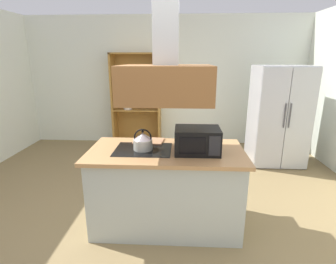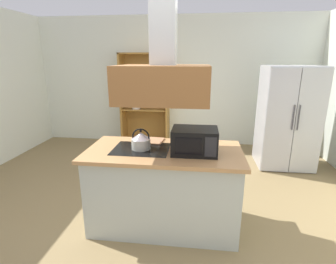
{
  "view_description": "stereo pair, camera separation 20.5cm",
  "coord_description": "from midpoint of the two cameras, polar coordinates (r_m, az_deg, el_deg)",
  "views": [
    {
      "loc": [
        0.36,
        -2.67,
        1.84
      ],
      "look_at": [
        0.2,
        0.26,
        1.0
      ],
      "focal_mm": 27.61,
      "sensor_mm": 36.0,
      "label": 1
    },
    {
      "loc": [
        0.56,
        -2.66,
        1.84
      ],
      "look_at": [
        0.2,
        0.26,
        1.0
      ],
      "focal_mm": 27.61,
      "sensor_mm": 36.0,
      "label": 2
    }
  ],
  "objects": [
    {
      "name": "refrigerator",
      "position": [
        4.92,
        25.97,
        2.88
      ],
      "size": [
        0.9,
        0.77,
        1.73
      ],
      "color": "#BBBCC3",
      "rests_on": "ground"
    },
    {
      "name": "kettle",
      "position": [
        2.76,
        -3.9,
        -1.91
      ],
      "size": [
        0.2,
        0.2,
        0.23
      ],
      "color": "beige",
      "rests_on": "kitchen_island"
    },
    {
      "name": "cutting_board",
      "position": [
        3.04,
        -2.42,
        -1.91
      ],
      "size": [
        0.36,
        0.27,
        0.02
      ],
      "primitive_type": "cube",
      "rotation": [
        0.0,
        0.0,
        -0.09
      ],
      "color": "tan",
      "rests_on": "kitchen_island"
    },
    {
      "name": "dish_cabinet",
      "position": [
        5.64,
        -3.99,
        6.0
      ],
      "size": [
        1.02,
        0.4,
        1.95
      ],
      "color": "#A27232",
      "rests_on": "ground"
    },
    {
      "name": "microwave",
      "position": [
        2.66,
        8.09,
        -2.0
      ],
      "size": [
        0.46,
        0.35,
        0.26
      ],
      "color": "black",
      "rests_on": "kitchen_island"
    },
    {
      "name": "wall_back",
      "position": [
        5.71,
        2.41,
        11.03
      ],
      "size": [
        6.0,
        0.12,
        2.7
      ],
      "primitive_type": "cube",
      "color": "silver",
      "rests_on": "ground"
    },
    {
      "name": "range_hood",
      "position": [
        2.6,
        1.35,
        13.25
      ],
      "size": [
        0.9,
        0.7,
        1.28
      ],
      "color": "brown"
    },
    {
      "name": "ground_plane",
      "position": [
        3.27,
        -2.4,
        -18.29
      ],
      "size": [
        7.8,
        7.8,
        0.0
      ],
      "primitive_type": "plane",
      "color": "olive"
    },
    {
      "name": "kitchen_island",
      "position": [
        2.94,
        1.18,
        -12.21
      ],
      "size": [
        1.66,
        0.84,
        0.9
      ],
      "color": "#AEB7AF",
      "rests_on": "ground"
    }
  ]
}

